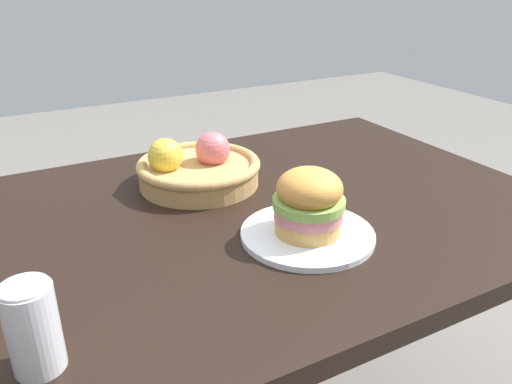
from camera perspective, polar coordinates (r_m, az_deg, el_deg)
dining_table at (r=1.12m, az=-2.72°, el=-6.96°), size 1.40×0.90×0.75m
plate at (r=0.98m, az=5.79°, el=-4.74°), size 0.26×0.26×0.01m
sandwich at (r=0.95m, az=5.96°, el=-1.10°), size 0.14×0.14×0.13m
soda_can at (r=0.71m, az=-23.78°, el=-13.80°), size 0.07×0.07×0.13m
fruit_basket at (r=1.20m, az=-6.52°, el=2.68°), size 0.29×0.29×0.12m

